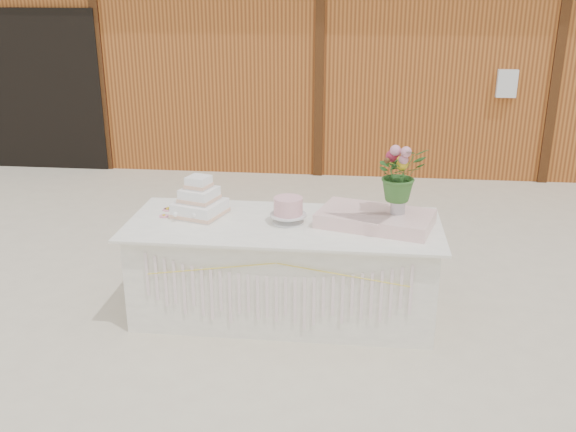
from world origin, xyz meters
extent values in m
plane|color=beige|center=(0.00, 0.00, 0.00)|extent=(80.00, 80.00, 0.00)
cube|color=#AD5F24|center=(0.00, 6.00, 1.50)|extent=(12.00, 4.00, 3.00)
cube|color=black|center=(-4.20, 3.98, 1.10)|extent=(2.40, 0.08, 2.20)
cube|color=white|center=(0.00, 0.00, 0.38)|extent=(2.28, 0.88, 0.75)
cube|color=white|center=(0.00, 0.00, 0.76)|extent=(2.40, 1.00, 0.02)
cube|color=white|center=(-0.68, 0.10, 0.83)|extent=(0.43, 0.43, 0.12)
cube|color=#EDB696|center=(-0.68, 0.10, 0.79)|extent=(0.44, 0.44, 0.03)
cube|color=white|center=(-0.68, 0.10, 0.94)|extent=(0.31, 0.31, 0.11)
cube|color=#EDB696|center=(-0.68, 0.10, 0.91)|extent=(0.32, 0.32, 0.03)
cube|color=white|center=(-0.68, 0.10, 1.04)|extent=(0.20, 0.20, 0.10)
cube|color=#EDB696|center=(-0.68, 0.10, 1.02)|extent=(0.22, 0.22, 0.03)
cylinder|color=silver|center=(0.03, 0.01, 0.78)|extent=(0.24, 0.24, 0.02)
cylinder|color=silver|center=(0.03, 0.01, 0.81)|extent=(0.07, 0.07, 0.05)
cylinder|color=silver|center=(0.03, 0.01, 0.84)|extent=(0.28, 0.28, 0.01)
cylinder|color=#EBA9AC|center=(0.03, 0.01, 0.91)|extent=(0.22, 0.22, 0.13)
cube|color=beige|center=(0.70, 0.03, 0.82)|extent=(0.94, 0.69, 0.11)
cylinder|color=#AEADB2|center=(0.86, 0.03, 0.95)|extent=(0.11, 0.11, 0.15)
imported|color=#316126|center=(0.86, 0.03, 1.23)|extent=(0.47, 0.45, 0.41)
camera|label=1|loc=(0.55, -4.56, 2.49)|focal=40.00mm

